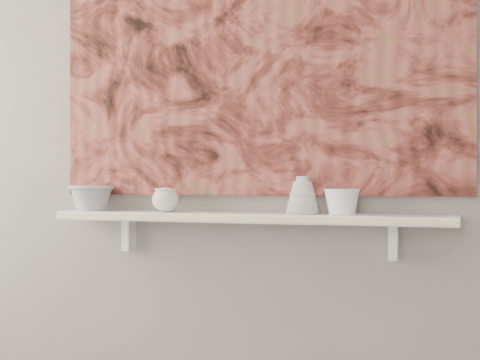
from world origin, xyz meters
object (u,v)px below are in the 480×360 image
at_px(shelf, 247,218).
at_px(painting, 254,41).
at_px(bell_vessel, 303,195).
at_px(bowl_grey, 91,198).
at_px(bowl_white, 342,201).
at_px(cup_cream, 166,200).

xyz_separation_m(shelf, painting, (0.00, 0.08, 0.62)).
bearing_deg(shelf, bell_vessel, 0.00).
distance_m(shelf, bowl_grey, 0.61).
height_order(shelf, painting, painting).
bearing_deg(shelf, bowl_grey, 180.00).
xyz_separation_m(bowl_grey, bell_vessel, (0.81, 0.00, 0.01)).
relative_size(painting, bell_vessel, 11.74).
relative_size(bell_vessel, bowl_white, 1.07).
xyz_separation_m(bowl_grey, cup_cream, (0.31, 0.00, -0.01)).
bearing_deg(bowl_grey, bell_vessel, 0.00).
height_order(shelf, bowl_white, bowl_white).
distance_m(shelf, bowl_white, 0.34).
relative_size(shelf, bowl_white, 11.74).
xyz_separation_m(painting, cup_cream, (-0.31, -0.08, -0.57)).
distance_m(shelf, bell_vessel, 0.21).
distance_m(cup_cream, bowl_white, 0.64).
bearing_deg(bowl_white, shelf, 180.00).
xyz_separation_m(bowl_grey, bowl_white, (0.94, 0.00, -0.01)).
bearing_deg(bell_vessel, cup_cream, 180.00).
height_order(shelf, bell_vessel, bell_vessel).
bearing_deg(bell_vessel, bowl_grey, 180.00).
relative_size(cup_cream, bell_vessel, 0.76).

